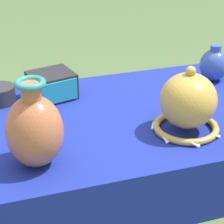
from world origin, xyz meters
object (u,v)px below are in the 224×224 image
mosaic_tile_box (52,85)px  jar_round_cobalt (214,65)px  pot_squat_charcoal (0,95)px  vase_dome_bell (188,104)px  vase_tall_bulbous (34,129)px

mosaic_tile_box → jar_round_cobalt: size_ratio=1.23×
pot_squat_charcoal → jar_round_cobalt: bearing=-3.5°
vase_dome_bell → mosaic_tile_box: size_ratio=1.25×
jar_round_cobalt → mosaic_tile_box: bearing=176.5°
vase_tall_bulbous → jar_round_cobalt: size_ratio=1.75×
vase_dome_bell → mosaic_tile_box: 0.52m
vase_dome_bell → jar_round_cobalt: 0.45m
pot_squat_charcoal → mosaic_tile_box: bearing=-3.8°
vase_tall_bulbous → pot_squat_charcoal: vase_tall_bulbous is taller
pot_squat_charcoal → jar_round_cobalt: 0.84m
vase_tall_bulbous → vase_dome_bell: (0.49, 0.04, -0.02)m
mosaic_tile_box → jar_round_cobalt: (0.65, -0.04, 0.02)m
vase_tall_bulbous → mosaic_tile_box: vase_tall_bulbous is taller
vase_dome_bell → jar_round_cobalt: vase_dome_bell is taller
vase_tall_bulbous → vase_dome_bell: 0.49m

